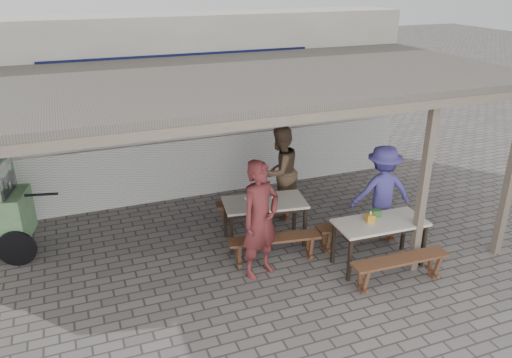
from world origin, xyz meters
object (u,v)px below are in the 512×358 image
object	(u,v)px
donation_box	(375,213)
table_right	(380,226)
patron_street_side	(260,219)
bench_left_wall	(256,206)
bench_right_street	(400,265)
patron_wall_side	(280,172)
table_left	(265,206)
condiment_bowl	(251,200)
tissue_box	(370,218)
patron_right_table	(382,191)
bench_right_wall	(359,228)
bench_left_street	(275,244)
condiment_jar	(274,195)

from	to	relation	value
donation_box	table_right	bearing A→B (deg)	-95.97
donation_box	patron_street_side	bearing A→B (deg)	172.22
bench_left_wall	bench_right_street	size ratio (longest dim) A/B	0.98
patron_street_side	patron_wall_side	xyz separation A→B (m)	(1.07, 1.74, -0.06)
table_left	bench_left_wall	size ratio (longest dim) A/B	0.98
donation_box	table_left	bearing A→B (deg)	141.36
condiment_bowl	bench_left_wall	bearing A→B (deg)	61.70
table_left	bench_left_wall	world-z (taller)	table_left
bench_left_wall	tissue_box	distance (m)	2.26
bench_right_street	patron_right_table	bearing A→B (deg)	68.94
bench_right_wall	patron_wall_side	world-z (taller)	patron_wall_side
table_left	condiment_bowl	size ratio (longest dim) A/B	6.95
bench_right_wall	patron_street_side	bearing A→B (deg)	-172.61
bench_right_street	patron_right_table	distance (m)	1.66
bench_left_street	donation_box	distance (m)	1.63
patron_right_table	condiment_bowl	xyz separation A→B (m)	(-2.20, 0.49, -0.02)
patron_wall_side	patron_right_table	world-z (taller)	patron_wall_side
patron_street_side	condiment_jar	world-z (taller)	patron_street_side
bench_left_street	bench_right_wall	world-z (taller)	same
donation_box	condiment_bowl	xyz separation A→B (m)	(-1.61, 1.19, -0.03)
patron_wall_side	tissue_box	distance (m)	2.19
patron_street_side	condiment_jar	size ratio (longest dim) A/B	18.91
bench_right_wall	patron_street_side	xyz separation A→B (m)	(-1.81, -0.16, 0.57)
bench_left_wall	condiment_bowl	distance (m)	0.81
patron_wall_side	condiment_bowl	distance (m)	1.19
bench_right_wall	patron_right_table	distance (m)	0.80
table_right	table_left	bearing A→B (deg)	139.06
bench_left_wall	patron_wall_side	xyz separation A→B (m)	(0.55, 0.21, 0.51)
table_left	bench_left_wall	distance (m)	0.76
table_left	condiment_jar	size ratio (longest dim) A/B	14.90
bench_right_street	donation_box	bearing A→B (deg)	89.15
bench_right_street	tissue_box	world-z (taller)	tissue_box
bench_left_street	patron_right_table	xyz separation A→B (m)	(2.08, 0.25, 0.46)
donation_box	condiment_jar	size ratio (longest dim) A/B	1.71
patron_street_side	tissue_box	bearing A→B (deg)	-33.20
patron_right_table	donation_box	distance (m)	0.91
patron_street_side	condiment_bowl	distance (m)	0.97
table_right	condiment_jar	world-z (taller)	condiment_jar
bench_left_wall	patron_right_table	bearing A→B (deg)	-21.46
bench_right_wall	donation_box	world-z (taller)	donation_box
donation_box	condiment_bowl	distance (m)	2.00
condiment_bowl	bench_right_wall	bearing A→B (deg)	-25.86
patron_right_table	condiment_jar	distance (m)	1.86
bench_left_street	patron_right_table	size ratio (longest dim) A/B	0.92
table_left	patron_wall_side	size ratio (longest dim) A/B	0.84
bench_right_street	patron_wall_side	world-z (taller)	patron_wall_side
tissue_box	patron_right_table	bearing A→B (deg)	46.94
table_right	tissue_box	world-z (taller)	tissue_box
bench_left_wall	bench_right_wall	size ratio (longest dim) A/B	0.98
condiment_jar	condiment_bowl	world-z (taller)	condiment_jar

